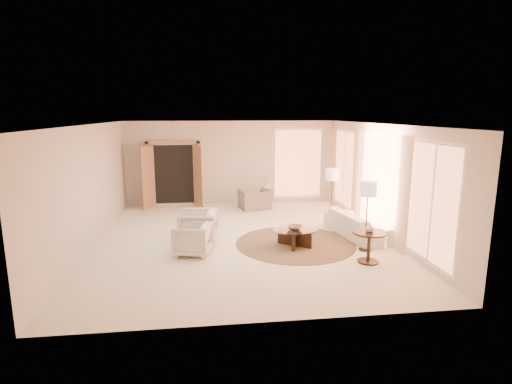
{
  "coord_description": "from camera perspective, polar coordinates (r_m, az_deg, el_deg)",
  "views": [
    {
      "loc": [
        -0.82,
        -9.39,
        3.07
      ],
      "look_at": [
        0.4,
        0.4,
        1.1
      ],
      "focal_mm": 28.0,
      "sensor_mm": 36.0,
      "label": 1
    }
  ],
  "objects": [
    {
      "name": "side_table",
      "position": [
        13.22,
        1.5,
        -0.66
      ],
      "size": [
        0.47,
        0.47,
        0.55
      ],
      "rotation": [
        0.0,
        0.0,
        0.14
      ],
      "color": "#312419",
      "rests_on": "room"
    },
    {
      "name": "accent_chair",
      "position": [
        12.86,
        -0.12,
        -0.58
      ],
      "size": [
        1.09,
        0.83,
        0.85
      ],
      "primitive_type": "imported",
      "rotation": [
        0.0,
        0.0,
        3.36
      ],
      "color": "gray",
      "rests_on": "room"
    },
    {
      "name": "floor_lamp_far",
      "position": [
        9.14,
        15.69,
        0.02
      ],
      "size": [
        0.38,
        0.38,
        1.59
      ],
      "rotation": [
        0.0,
        0.0,
        0.1
      ],
      "color": "#312419",
      "rests_on": "room"
    },
    {
      "name": "end_table",
      "position": [
        8.63,
        15.84,
        -6.81
      ],
      "size": [
        0.7,
        0.7,
        0.66
      ],
      "rotation": [
        0.0,
        0.0,
        -0.39
      ],
      "color": "black",
      "rests_on": "room"
    },
    {
      "name": "curtains_right",
      "position": [
        11.36,
        14.82,
        1.95
      ],
      "size": [
        0.06,
        5.2,
        2.6
      ],
      "primitive_type": null,
      "color": "#CAB08A",
      "rests_on": "room"
    },
    {
      "name": "armchair_right",
      "position": [
        8.9,
        -9.02,
        -6.44
      ],
      "size": [
        0.85,
        0.89,
        0.76
      ],
      "primitive_type": "imported",
      "rotation": [
        0.0,
        0.0,
        -1.82
      ],
      "color": "silver",
      "rests_on": "room"
    },
    {
      "name": "french_doors",
      "position": [
        13.4,
        -11.66,
        2.46
      ],
      "size": [
        1.95,
        0.66,
        2.16
      ],
      "color": "tan",
      "rests_on": "room"
    },
    {
      "name": "coffee_table",
      "position": [
        9.38,
        5.54,
        -6.21
      ],
      "size": [
        1.43,
        1.43,
        0.41
      ],
      "rotation": [
        0.0,
        0.0,
        0.33
      ],
      "color": "black",
      "rests_on": "room"
    },
    {
      "name": "room",
      "position": [
        9.57,
        -2.08,
        1.23
      ],
      "size": [
        7.04,
        8.04,
        2.83
      ],
      "color": "#F1EACD",
      "rests_on": "ground"
    },
    {
      "name": "window_back_corner",
      "position": [
        13.81,
        6.02,
        4.07
      ],
      "size": [
        1.7,
        0.1,
        2.4
      ],
      "primitive_type": null,
      "color": "#FF9A66",
      "rests_on": "room"
    },
    {
      "name": "sofa",
      "position": [
        10.4,
        14.18,
        -4.49
      ],
      "size": [
        1.15,
        2.19,
        0.61
      ],
      "primitive_type": "imported",
      "rotation": [
        0.0,
        0.0,
        1.74
      ],
      "color": "silver",
      "rests_on": "room"
    },
    {
      "name": "armchair_left",
      "position": [
        9.61,
        -8.3,
        -4.72
      ],
      "size": [
        0.89,
        0.94,
        0.88
      ],
      "primitive_type": "imported",
      "rotation": [
        0.0,
        0.0,
        -1.69
      ],
      "color": "silver",
      "rests_on": "room"
    },
    {
      "name": "windows_right",
      "position": [
        10.55,
        16.89,
        1.42
      ],
      "size": [
        0.1,
        6.4,
        2.4
      ],
      "primitive_type": null,
      "color": "#FF9A66",
      "rests_on": "room"
    },
    {
      "name": "end_vase",
      "position": [
        8.55,
        15.95,
        -4.92
      ],
      "size": [
        0.21,
        0.21,
        0.19
      ],
      "primitive_type": "imported",
      "rotation": [
        0.0,
        0.0,
        0.17
      ],
      "color": "silver",
      "rests_on": "end_table"
    },
    {
      "name": "floor_lamp_near",
      "position": [
        11.35,
        10.84,
        2.14
      ],
      "size": [
        0.37,
        0.37,
        1.53
      ],
      "rotation": [
        0.0,
        0.0,
        -0.07
      ],
      "color": "#312419",
      "rests_on": "room"
    },
    {
      "name": "side_vase",
      "position": [
        13.16,
        1.5,
        0.74
      ],
      "size": [
        0.25,
        0.25,
        0.23
      ],
      "primitive_type": "imported",
      "rotation": [
        0.0,
        0.0,
        0.19
      ],
      "color": "silver",
      "rests_on": "side_table"
    },
    {
      "name": "bowl",
      "position": [
        9.32,
        5.57,
        -5.06
      ],
      "size": [
        0.45,
        0.45,
        0.09
      ],
      "primitive_type": "imported",
      "rotation": [
        0.0,
        0.0,
        -0.37
      ],
      "color": "brown",
      "rests_on": "coffee_table"
    },
    {
      "name": "area_rug",
      "position": [
        9.64,
        5.63,
        -7.31
      ],
      "size": [
        3.7,
        3.7,
        0.01
      ],
      "primitive_type": "cylinder",
      "rotation": [
        0.0,
        0.0,
        -0.38
      ],
      "color": "#3A281B",
      "rests_on": "room"
    }
  ]
}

